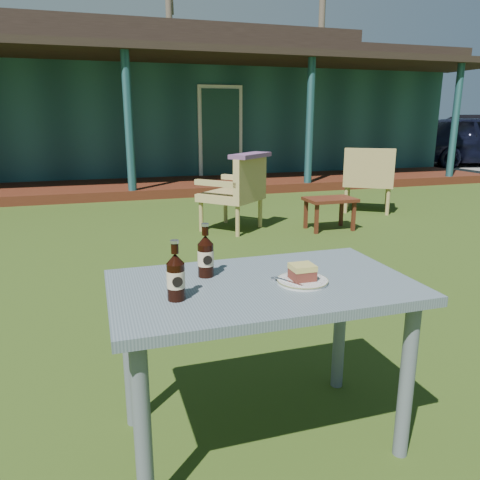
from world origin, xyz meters
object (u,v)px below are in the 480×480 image
object	(u,v)px
plate	(302,281)
cake_slice	(302,272)
car_near	(476,140)
cola_bottle_far	(176,276)
armchair_right	(368,176)
cola_bottle_near	(206,255)
cafe_table	(262,306)
armchair_left	(237,190)
side_table	(330,203)

from	to	relation	value
plate	cake_slice	world-z (taller)	cake_slice
car_near	cola_bottle_far	distance (m)	13.88
armchair_right	plate	bearing A→B (deg)	-125.16
cake_slice	cola_bottle_near	bearing A→B (deg)	151.18
cafe_table	armchair_right	distance (m)	5.36
car_near	armchair_left	xyz separation A→B (m)	(-8.82, -5.55, -0.21)
car_near	side_table	size ratio (longest dim) A/B	7.04
cake_slice	side_table	distance (m)	4.04
cake_slice	armchair_right	xyz separation A→B (m)	(3.06, 4.34, -0.24)
cake_slice	cola_bottle_near	size ratio (longest dim) A/B	0.41
cake_slice	armchair_right	world-z (taller)	armchair_right
car_near	armchair_right	size ratio (longest dim) A/B	4.51
armchair_left	plate	bearing A→B (deg)	-103.24
cola_bottle_near	armchair_right	distance (m)	5.38
cola_bottle_far	side_table	size ratio (longest dim) A/B	0.37
car_near	armchair_left	distance (m)	10.42
cake_slice	armchair_right	distance (m)	5.32
armchair_right	side_table	xyz separation A→B (m)	(-1.07, -0.86, -0.19)
car_near	cola_bottle_near	distance (m)	13.61
plate	cola_bottle_far	world-z (taller)	cola_bottle_far
cafe_table	plate	bearing A→B (deg)	-19.10
plate	cola_bottle_near	size ratio (longest dim) A/B	0.91
car_near	armchair_right	bearing A→B (deg)	139.03
cola_bottle_far	side_table	world-z (taller)	cola_bottle_far
armchair_left	side_table	bearing A→B (deg)	-16.40
cola_bottle_far	cake_slice	bearing A→B (deg)	3.12
cafe_table	armchair_right	bearing A→B (deg)	53.20
cola_bottle_near	cake_slice	bearing A→B (deg)	-28.82
cola_bottle_near	armchair_left	distance (m)	3.84
armchair_right	armchair_left	bearing A→B (deg)	-166.06
cafe_table	side_table	world-z (taller)	cafe_table
car_near	armchair_right	world-z (taller)	car_near
cola_bottle_far	armchair_right	world-z (taller)	cola_bottle_far
car_near	plate	bearing A→B (deg)	145.97
armchair_right	side_table	distance (m)	1.39
car_near	cola_bottle_near	bearing A→B (deg)	144.37
cafe_table	cola_bottle_far	size ratio (longest dim) A/B	5.40
cola_bottle_far	armchair_right	distance (m)	5.65
plate	armchair_right	bearing A→B (deg)	54.84
armchair_left	cafe_table	bearing A→B (deg)	-105.57
cola_bottle_near	plate	bearing A→B (deg)	-29.07
armchair_left	armchair_right	distance (m)	2.23
cafe_table	cake_slice	xyz separation A→B (m)	(0.15, -0.05, 0.15)
cafe_table	cake_slice	distance (m)	0.22
car_near	armchair_right	distance (m)	8.33
cafe_table	side_table	xyz separation A→B (m)	(2.14, 3.43, -0.28)
cola_bottle_far	plate	bearing A→B (deg)	2.85
cake_slice	armchair_left	distance (m)	3.92
cake_slice	armchair_left	world-z (taller)	armchair_left
armchair_right	cafe_table	bearing A→B (deg)	-126.80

